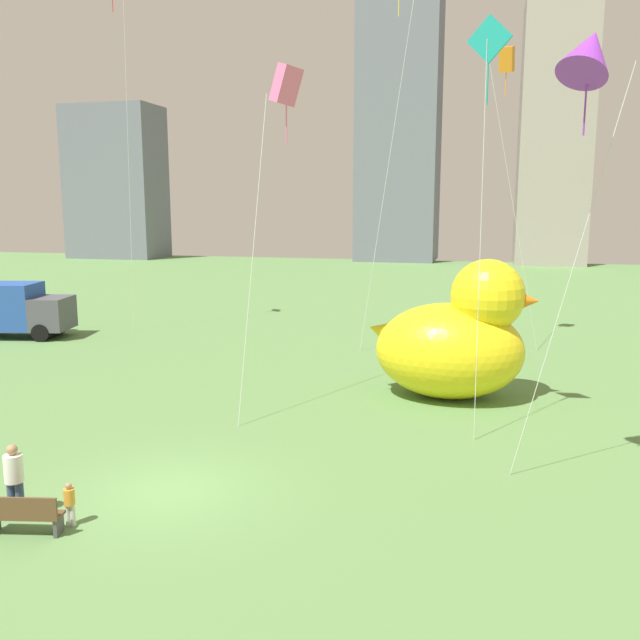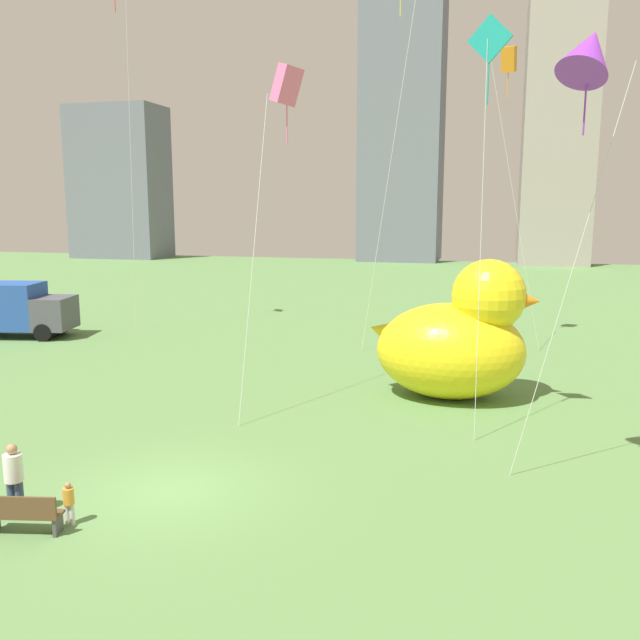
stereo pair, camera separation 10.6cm
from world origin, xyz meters
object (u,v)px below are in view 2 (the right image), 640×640
(park_bench, at_px, (23,514))
(kite_red, at_px, (116,1))
(giant_inflatable_duck, at_px, (456,340))
(kite_purple, at_px, (588,53))
(kite_pink, at_px, (286,87))
(person_child, at_px, (69,501))
(person_adult, at_px, (14,476))
(box_truck, at_px, (12,310))
(kite_teal, at_px, (489,58))
(kite_orange, at_px, (509,61))

(park_bench, height_order, kite_red, kite_red)
(giant_inflatable_duck, height_order, kite_purple, kite_purple)
(giant_inflatable_duck, relative_size, kite_pink, 0.55)
(park_bench, height_order, person_child, person_child)
(person_adult, distance_m, person_child, 1.46)
(kite_purple, bearing_deg, giant_inflatable_duck, 110.13)
(kite_red, bearing_deg, kite_purple, -38.35)
(person_adult, relative_size, kite_red, 0.09)
(park_bench, height_order, box_truck, box_truck)
(giant_inflatable_duck, bearing_deg, box_truck, 166.37)
(giant_inflatable_duck, bearing_deg, kite_teal, -79.52)
(person_child, bearing_deg, giant_inflatable_duck, 57.84)
(box_truck, relative_size, kite_red, 0.33)
(person_adult, bearing_deg, kite_pink, 64.34)
(giant_inflatable_duck, xyz_separation_m, kite_pink, (-5.05, -3.85, 8.18))
(giant_inflatable_duck, height_order, kite_teal, kite_teal)
(person_child, bearing_deg, kite_pink, 73.08)
(park_bench, relative_size, person_child, 1.65)
(box_truck, xyz_separation_m, kite_red, (5.23, 2.93, 15.55))
(person_adult, bearing_deg, person_child, -2.40)
(person_adult, height_order, giant_inflatable_duck, giant_inflatable_duck)
(kite_red, height_order, kite_purple, kite_red)
(person_child, height_order, kite_red, kite_red)
(person_adult, height_order, kite_pink, kite_pink)
(person_child, relative_size, kite_orange, 0.07)
(giant_inflatable_duck, xyz_separation_m, kite_purple, (2.90, -7.91, 7.88))
(person_adult, xyz_separation_m, kite_teal, (9.73, 7.58, 9.81))
(park_bench, relative_size, kite_purple, 0.15)
(kite_red, relative_size, kite_orange, 1.34)
(giant_inflatable_duck, relative_size, kite_teal, 0.51)
(kite_pink, distance_m, kite_teal, 5.89)
(kite_orange, relative_size, kite_purple, 1.30)
(box_truck, height_order, kite_pink, kite_pink)
(person_adult, xyz_separation_m, person_child, (1.40, -0.06, -0.39))
(person_adult, height_order, kite_purple, kite_purple)
(kite_orange, bearing_deg, person_child, -112.53)
(kite_teal, xyz_separation_m, kite_purple, (2.10, -3.59, -0.72))
(person_adult, distance_m, kite_teal, 15.75)
(kite_red, relative_size, kite_purple, 1.74)
(kite_orange, bearing_deg, box_truck, -170.56)
(kite_red, bearing_deg, person_adult, -66.32)
(park_bench, xyz_separation_m, kite_orange, (9.64, 22.29, 12.88))
(person_child, distance_m, kite_pink, 12.94)
(park_bench, relative_size, kite_red, 0.09)
(kite_teal, distance_m, kite_purple, 4.22)
(park_bench, relative_size, person_adult, 0.95)
(giant_inflatable_duck, distance_m, box_truck, 23.80)
(kite_pink, xyz_separation_m, kite_orange, (6.51, 13.54, 3.04))
(park_bench, bearing_deg, box_truck, 129.37)
(person_adult, xyz_separation_m, kite_orange, (10.39, 21.59, 12.43))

